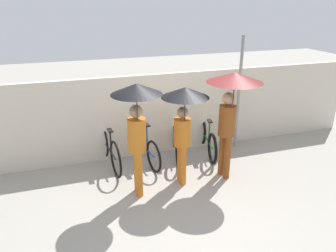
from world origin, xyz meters
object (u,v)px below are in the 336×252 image
at_px(pedestrian_leading, 137,114).
at_px(pedestrian_trailing, 232,97).
at_px(parked_bicycle_1, 144,146).
at_px(parked_bicycle_2, 176,141).
at_px(pedestrian_center, 184,113).
at_px(parked_bicycle_0, 109,148).
at_px(parked_bicycle_3, 207,138).

relative_size(pedestrian_leading, pedestrian_trailing, 0.98).
bearing_deg(parked_bicycle_1, parked_bicycle_2, -96.87).
xyz_separation_m(parked_bicycle_2, pedestrian_leading, (-1.16, -1.33, 1.20)).
bearing_deg(parked_bicycle_1, pedestrian_center, -166.45).
height_order(pedestrian_center, pedestrian_trailing, pedestrian_trailing).
distance_m(parked_bicycle_2, pedestrian_center, 1.64).
bearing_deg(pedestrian_trailing, pedestrian_leading, -5.89).
height_order(parked_bicycle_0, parked_bicycle_2, parked_bicycle_0).
distance_m(parked_bicycle_3, pedestrian_trailing, 1.80).
bearing_deg(parked_bicycle_1, parked_bicycle_3, -99.73).
bearing_deg(parked_bicycle_3, parked_bicycle_2, 97.40).
relative_size(parked_bicycle_0, pedestrian_center, 0.92).
distance_m(pedestrian_center, pedestrian_trailing, 0.94).
height_order(parked_bicycle_3, pedestrian_trailing, pedestrian_trailing).
distance_m(parked_bicycle_1, parked_bicycle_2, 0.75).
height_order(parked_bicycle_3, pedestrian_center, pedestrian_center).
distance_m(pedestrian_leading, pedestrian_trailing, 1.81).
bearing_deg(pedestrian_leading, parked_bicycle_3, -142.78).
height_order(parked_bicycle_2, parked_bicycle_3, parked_bicycle_3).
height_order(parked_bicycle_1, parked_bicycle_3, parked_bicycle_1).
bearing_deg(parked_bicycle_0, pedestrian_trailing, -126.21).
distance_m(parked_bicycle_2, pedestrian_leading, 2.14).
bearing_deg(pedestrian_leading, parked_bicycle_0, -72.30).
height_order(parked_bicycle_0, parked_bicycle_1, parked_bicycle_0).
xyz_separation_m(parked_bicycle_0, pedestrian_trailing, (2.14, -1.25, 1.30)).
height_order(parked_bicycle_1, pedestrian_trailing, pedestrian_trailing).
distance_m(pedestrian_leading, pedestrian_center, 0.91).
relative_size(parked_bicycle_3, pedestrian_center, 0.88).
relative_size(parked_bicycle_1, parked_bicycle_3, 1.01).
bearing_deg(parked_bicycle_2, parked_bicycle_0, 103.28).
height_order(parked_bicycle_2, pedestrian_leading, pedestrian_leading).
relative_size(parked_bicycle_0, pedestrian_leading, 0.84).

